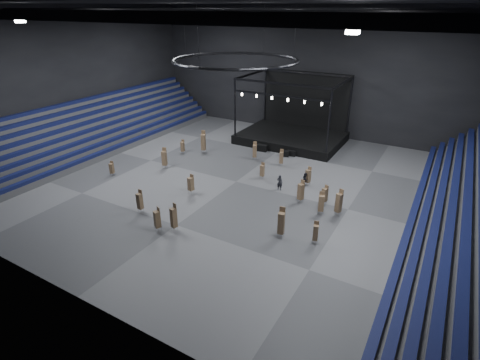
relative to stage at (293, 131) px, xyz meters
The scene contains 34 objects.
floor 16.30m from the stage, 90.00° to the right, with size 50.00×50.00×0.00m, color #555558.
ceiling 23.18m from the stage, 90.00° to the right, with size 50.00×42.00×0.20m, color black.
wall_back 8.93m from the stage, 90.00° to the left, with size 50.00×0.20×18.00m, color black.
wall_front 37.99m from the stage, 90.00° to the right, with size 50.00×0.20×18.00m, color black.
wall_left 30.75m from the stage, 147.00° to the right, with size 0.20×42.00×18.00m, color black.
bleachers_left 28.10m from the stage, 144.71° to the right, with size 7.20×40.00×6.40m.
bleachers_right 28.10m from the stage, 35.29° to the right, with size 7.20×40.00×6.40m.
stage is the anchor object (origin of this frame).
truss_ring 19.93m from the stage, 90.00° to the right, with size 12.30×12.30×5.15m.
roof_girders 22.62m from the stage, 90.00° to the right, with size 49.00×30.35×0.70m.
floodlights 25.28m from the stage, 90.00° to the right, with size 28.60×16.60×0.25m.
flight_case_left 6.53m from the stage, 107.08° to the right, with size 1.33×0.66×0.88m, color black.
flight_case_mid 6.73m from the stage, 76.74° to the right, with size 1.14×0.57×0.76m, color black.
flight_case_right 6.35m from the stage, 68.94° to the right, with size 1.12×0.56×0.75m, color black.
chair_stack_0 14.97m from the stage, 61.26° to the right, with size 0.61×0.61×2.15m.
chair_stack_1 9.52m from the stage, 97.78° to the right, with size 0.61×0.61×2.38m.
chair_stack_2 25.59m from the stage, 120.90° to the right, with size 0.50×0.50×1.76m.
chair_stack_3 25.99m from the stage, 63.37° to the right, with size 0.51×0.51×2.04m.
chair_stack_4 27.50m from the stage, 89.09° to the right, with size 0.57×0.57×2.65m.
chair_stack_5 21.22m from the stage, 60.43° to the right, with size 0.64×0.64×2.33m.
chair_stack_6 26.92m from the stage, 99.38° to the right, with size 0.48×0.48×2.33m.
chair_stack_7 28.24m from the stage, 91.60° to the right, with size 0.61×0.61×2.30m.
chair_stack_8 25.42m from the stage, 69.64° to the right, with size 0.60×0.60×2.84m.
chair_stack_9 14.26m from the stage, 81.37° to the right, with size 0.44×0.44×1.95m.
chair_stack_10 19.03m from the stage, 65.17° to the right, with size 0.66×0.66×2.46m.
chair_stack_11 21.25m from the stage, 96.88° to the right, with size 0.58×0.58×2.16m.
chair_stack_12 21.44m from the stage, 56.18° to the right, with size 0.63×0.63×2.68m.
chair_stack_13 16.15m from the stage, 130.63° to the right, with size 0.48×0.48×1.93m.
chair_stack_14 19.34m from the stage, 58.32° to the right, with size 0.62×0.62×2.08m.
chair_stack_15 19.61m from the stage, 118.36° to the right, with size 0.67×0.67×2.61m.
chair_stack_16 9.86m from the stage, 75.72° to the right, with size 0.53×0.53×2.11m.
chair_stack_17 13.51m from the stage, 127.84° to the right, with size 0.68×0.68×3.07m.
man_center 16.43m from the stage, 72.28° to the right, with size 0.61×0.40×1.69m, color black.
crew_member 15.17m from the stage, 62.36° to the right, with size 0.75×0.59×1.55m, color black.
Camera 1 is at (19.19, -32.37, 17.80)m, focal length 28.00 mm.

